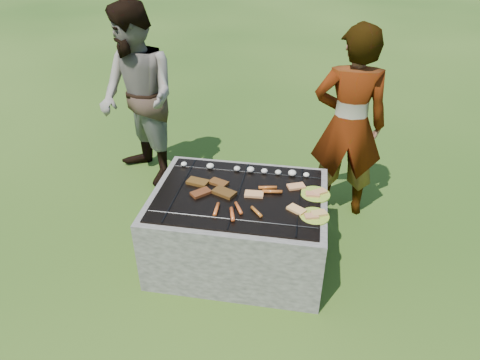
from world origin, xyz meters
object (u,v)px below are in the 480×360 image
object	(u,v)px
fire_pit	(239,229)
plate_far	(315,194)
cook	(349,125)
bystander	(138,98)
plate_near	(315,216)

from	to	relation	value
fire_pit	plate_far	distance (m)	0.66
cook	plate_far	bearing A→B (deg)	71.72
plate_far	cook	distance (m)	0.82
cook	bystander	xyz separation A→B (m)	(-1.97, 0.23, 0.03)
fire_pit	bystander	bearing A→B (deg)	137.55
plate_far	bystander	size ratio (longest dim) A/B	0.13
bystander	plate_far	bearing A→B (deg)	10.58
plate_near	cook	bearing A→B (deg)	76.70
fire_pit	plate_near	bearing A→B (deg)	-17.88
fire_pit	cook	distance (m)	1.29
plate_near	cook	xyz separation A→B (m)	(0.24, 1.02, 0.24)
fire_pit	plate_far	world-z (taller)	plate_far
bystander	cook	bearing A→B (deg)	33.37
bystander	fire_pit	bearing A→B (deg)	-2.40
fire_pit	bystander	size ratio (longest dim) A/B	0.74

